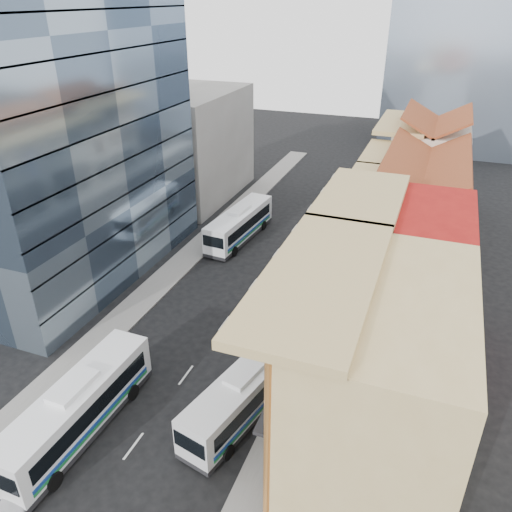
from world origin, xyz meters
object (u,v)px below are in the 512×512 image
at_px(shophouse_tan, 381,386).
at_px(bus_left_near, 78,407).
at_px(office_tower, 62,121).
at_px(bus_right, 245,392).
at_px(sedan_left, 23,484).
at_px(bus_left_far, 239,224).

height_order(shophouse_tan, bus_left_near, shophouse_tan).
distance_m(shophouse_tan, office_tower, 35.19).
relative_size(shophouse_tan, bus_right, 1.24).
bearing_deg(shophouse_tan, bus_left_near, -167.20).
distance_m(office_tower, sedan_left, 30.07).
xyz_separation_m(bus_left_far, sedan_left, (1.15, -34.80, -1.22)).
relative_size(office_tower, bus_left_near, 2.44).
height_order(shophouse_tan, office_tower, office_tower).
bearing_deg(bus_right, office_tower, 163.42).
height_order(bus_left_near, bus_right, bus_left_near).
xyz_separation_m(shophouse_tan, sedan_left, (-17.88, -8.98, -5.29)).
height_order(office_tower, bus_left_near, office_tower).
height_order(shophouse_tan, bus_right, shophouse_tan).
distance_m(shophouse_tan, bus_left_far, 32.34).
bearing_deg(bus_left_far, bus_right, -62.04).
bearing_deg(bus_left_far, shophouse_tan, -48.75).
distance_m(shophouse_tan, sedan_left, 20.70).
height_order(bus_left_far, sedan_left, bus_left_far).
relative_size(shophouse_tan, office_tower, 0.47).
bearing_deg(office_tower, bus_right, -29.78).
bearing_deg(office_tower, bus_left_near, -53.79).
relative_size(bus_left_far, sedan_left, 2.88).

